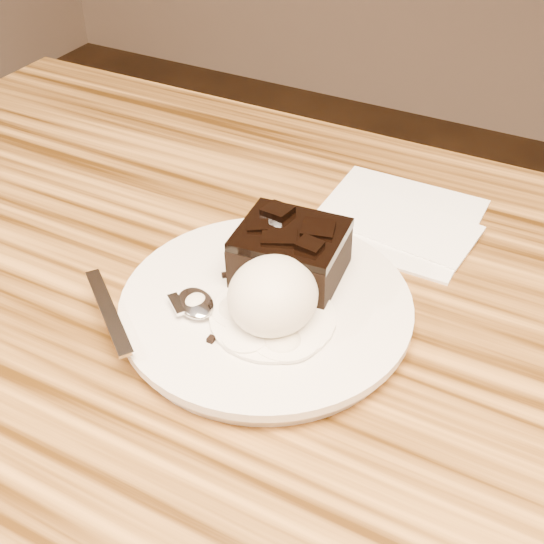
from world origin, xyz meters
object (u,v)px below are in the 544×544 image
at_px(brownie, 290,256).
at_px(ice_cream_scoop, 273,296).
at_px(spoon, 196,305).
at_px(plate, 266,309).
at_px(napkin, 396,218).

xyz_separation_m(brownie, ice_cream_scoop, (0.01, -0.05, 0.00)).
xyz_separation_m(ice_cream_scoop, spoon, (-0.06, -0.02, -0.02)).
bearing_deg(brownie, plate, -93.78).
distance_m(spoon, napkin, 0.23).
distance_m(brownie, napkin, 0.15).
bearing_deg(napkin, ice_cream_scoop, -98.72).
bearing_deg(napkin, spoon, -112.44).
distance_m(brownie, ice_cream_scoop, 0.06).
relative_size(plate, brownie, 2.82).
height_order(plate, brownie, brownie).
height_order(brownie, ice_cream_scoop, ice_cream_scoop).
height_order(brownie, napkin, brownie).
xyz_separation_m(ice_cream_scoop, napkin, (0.03, 0.20, -0.04)).
distance_m(plate, spoon, 0.06).
bearing_deg(plate, napkin, 75.84).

